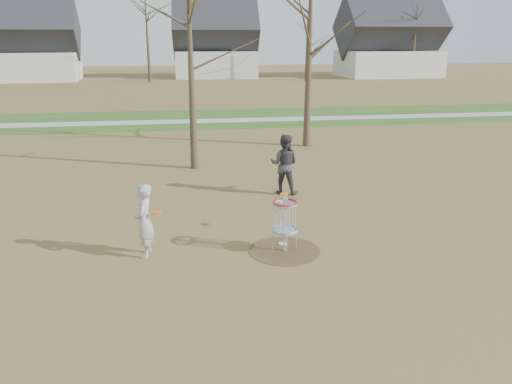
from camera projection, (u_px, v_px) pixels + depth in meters
The scene contains 11 objects.
ground at pixel (284, 251), 12.49m from camera, with size 160.00×160.00×0.00m, color brown.
green_band at pixel (221, 118), 32.30m from camera, with size 160.00×8.00×0.01m, color #2D5119.
footpath at pixel (222, 121), 31.36m from camera, with size 160.00×1.50×0.01m, color #9E9E99.
dirt_circle at pixel (284, 251), 12.49m from camera, with size 1.80×1.80×0.01m, color #47331E.
player_standing at pixel (144, 221), 11.94m from camera, with size 0.66×0.43×1.82m, color #A6A6A6.
player_throwing at pixel (284, 164), 16.75m from camera, with size 0.99×0.77×2.03m, color #38373D.
disc_grounded at pixel (282, 244), 12.86m from camera, with size 0.22×0.22×0.02m, color silver.
discs_in_play at pixel (227, 202), 12.63m from camera, with size 3.52×1.39×0.09m.
disc_golf_basket at pixel (285, 217), 12.21m from camera, with size 0.64×0.64×1.35m.
bare_trees at pixel (227, 33), 44.89m from camera, with size 52.62×44.98×9.00m.
houses_row at pixel (235, 49), 61.62m from camera, with size 56.51×10.01×7.26m.
Camera 1 is at (-2.35, -11.24, 5.17)m, focal length 35.00 mm.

